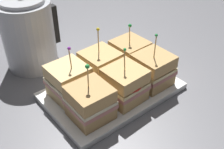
# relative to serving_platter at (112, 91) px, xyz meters

# --- Properties ---
(ground_plane) EXTENTS (6.00, 6.00, 0.00)m
(ground_plane) POSITION_rel_serving_platter_xyz_m (0.00, 0.00, -0.01)
(ground_plane) COLOR slate
(serving_platter) EXTENTS (0.39, 0.25, 0.02)m
(serving_platter) POSITION_rel_serving_platter_xyz_m (0.00, 0.00, 0.00)
(serving_platter) COLOR white
(serving_platter) RESTS_ON ground_plane
(sandwich_front_left) EXTENTS (0.11, 0.11, 0.16)m
(sandwich_front_left) POSITION_rel_serving_platter_xyz_m (-0.12, -0.05, 0.06)
(sandwich_front_left) COLOR tan
(sandwich_front_left) RESTS_ON serving_platter
(sandwich_front_center) EXTENTS (0.11, 0.11, 0.16)m
(sandwich_front_center) POSITION_rel_serving_platter_xyz_m (0.00, -0.06, 0.06)
(sandwich_front_center) COLOR tan
(sandwich_front_center) RESTS_ON serving_platter
(sandwich_front_right) EXTENTS (0.10, 0.10, 0.17)m
(sandwich_front_right) POSITION_rel_serving_platter_xyz_m (0.11, -0.05, 0.06)
(sandwich_front_right) COLOR tan
(sandwich_front_right) RESTS_ON serving_platter
(sandwich_back_left) EXTENTS (0.11, 0.11, 0.16)m
(sandwich_back_left) POSITION_rel_serving_platter_xyz_m (-0.11, 0.05, 0.06)
(sandwich_back_left) COLOR #DBB77A
(sandwich_back_left) RESTS_ON serving_platter
(sandwich_back_center) EXTENTS (0.11, 0.11, 0.18)m
(sandwich_back_center) POSITION_rel_serving_platter_xyz_m (-0.00, 0.05, 0.06)
(sandwich_back_center) COLOR tan
(sandwich_back_center) RESTS_ON serving_platter
(sandwich_back_right) EXTENTS (0.11, 0.11, 0.16)m
(sandwich_back_right) POSITION_rel_serving_platter_xyz_m (0.12, 0.05, 0.06)
(sandwich_back_right) COLOR tan
(sandwich_back_right) RESTS_ON serving_platter
(kettle_steel) EXTENTS (0.19, 0.17, 0.25)m
(kettle_steel) POSITION_rel_serving_platter_xyz_m (-0.11, 0.29, 0.11)
(kettle_steel) COLOR #B7BABF
(kettle_steel) RESTS_ON ground_plane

